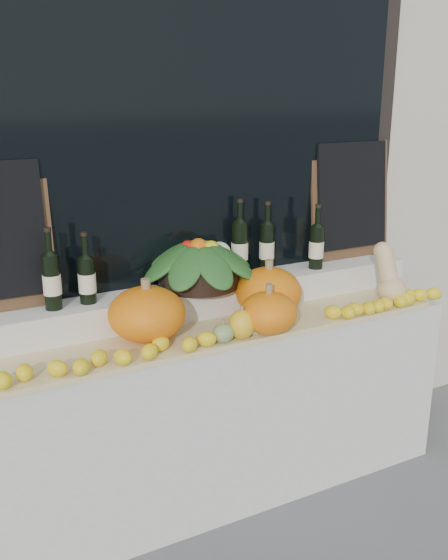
% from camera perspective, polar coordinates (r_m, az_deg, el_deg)
% --- Properties ---
extents(storefront_facade, '(7.00, 0.94, 4.50)m').
position_cam_1_polar(storefront_facade, '(3.37, -6.82, 22.47)').
color(storefront_facade, beige).
rests_on(storefront_facade, ground).
extents(display_sill, '(2.30, 0.55, 0.88)m').
position_cam_1_polar(display_sill, '(3.09, -0.66, -11.73)').
color(display_sill, silver).
rests_on(display_sill, ground).
extents(rear_tier, '(2.30, 0.25, 0.16)m').
position_cam_1_polar(rear_tier, '(3.00, -2.00, -1.77)').
color(rear_tier, silver).
rests_on(rear_tier, display_sill).
extents(straw_bedding, '(2.10, 0.32, 0.02)m').
position_cam_1_polar(straw_bedding, '(2.79, 0.48, -4.73)').
color(straw_bedding, tan).
rests_on(straw_bedding, display_sill).
extents(pumpkin_left, '(0.35, 0.35, 0.23)m').
position_cam_1_polar(pumpkin_left, '(2.66, -7.07, -3.10)').
color(pumpkin_left, orange).
rests_on(pumpkin_left, straw_bedding).
extents(pumpkin_right, '(0.32, 0.32, 0.23)m').
position_cam_1_polar(pumpkin_right, '(2.92, 4.09, -1.10)').
color(pumpkin_right, orange).
rests_on(pumpkin_right, straw_bedding).
extents(pumpkin_center, '(0.33, 0.33, 0.18)m').
position_cam_1_polar(pumpkin_center, '(2.72, 4.09, -3.01)').
color(pumpkin_center, orange).
rests_on(pumpkin_center, straw_bedding).
extents(butternut_squash, '(0.15, 0.21, 0.29)m').
position_cam_1_polar(butternut_squash, '(3.21, 14.84, 0.22)').
color(butternut_squash, '#DBB881').
rests_on(butternut_squash, straw_bedding).
extents(decorative_gourds, '(0.45, 0.15, 0.15)m').
position_cam_1_polar(decorative_gourds, '(2.73, 3.26, -3.86)').
color(decorative_gourds, '#275E1C').
rests_on(decorative_gourds, straw_bedding).
extents(lemon_heap, '(2.20, 0.16, 0.06)m').
position_cam_1_polar(lemon_heap, '(2.69, 1.59, -4.64)').
color(lemon_heap, yellow).
rests_on(lemon_heap, straw_bedding).
extents(produce_bowl, '(0.59, 0.59, 0.24)m').
position_cam_1_polar(produce_bowl, '(2.92, -2.33, 1.63)').
color(produce_bowl, black).
rests_on(produce_bowl, rear_tier).
extents(wine_bottle_far_left, '(0.08, 0.08, 0.35)m').
position_cam_1_polar(wine_bottle_far_left, '(2.70, -15.47, -0.07)').
color(wine_bottle_far_left, black).
rests_on(wine_bottle_far_left, rear_tier).
extents(wine_bottle_near_left, '(0.08, 0.08, 0.31)m').
position_cam_1_polar(wine_bottle_near_left, '(2.75, -12.42, 0.05)').
color(wine_bottle_near_left, black).
rests_on(wine_bottle_near_left, rear_tier).
extents(wine_bottle_tall, '(0.08, 0.08, 0.38)m').
position_cam_1_polar(wine_bottle_tall, '(3.07, 1.44, 2.94)').
color(wine_bottle_tall, black).
rests_on(wine_bottle_tall, rear_tier).
extents(wine_bottle_near_right, '(0.08, 0.08, 0.36)m').
position_cam_1_polar(wine_bottle_near_right, '(3.13, 3.93, 3.03)').
color(wine_bottle_near_right, black).
rests_on(wine_bottle_near_right, rear_tier).
extents(wine_bottle_far_right, '(0.08, 0.08, 0.33)m').
position_cam_1_polar(wine_bottle_far_right, '(3.22, 8.44, 3.04)').
color(wine_bottle_far_right, black).
rests_on(wine_bottle_far_right, rear_tier).
extents(chalkboard_right, '(0.50, 0.09, 0.62)m').
position_cam_1_polar(chalkboard_right, '(3.43, 11.54, 7.33)').
color(chalkboard_right, '#4C331E').
rests_on(chalkboard_right, rear_tier).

